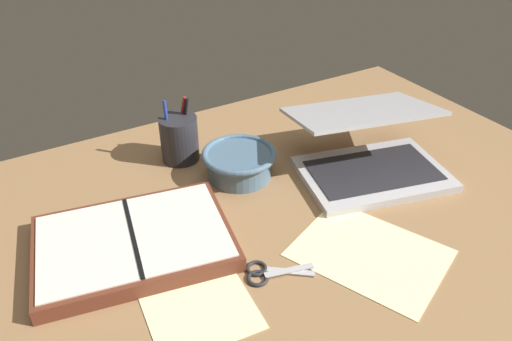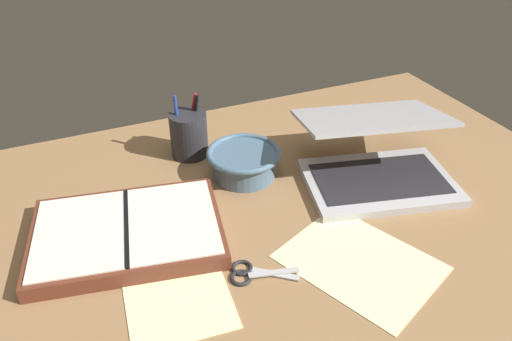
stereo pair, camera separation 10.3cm
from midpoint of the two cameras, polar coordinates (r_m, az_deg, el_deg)
The scene contains 8 objects.
desk_top at distance 104.53cm, azimuth 0.72°, elevation -4.96°, with size 140.00×100.00×2.00cm, color #936D47.
laptop at distance 114.95cm, azimuth 10.27°, elevation 2.06°, with size 38.29×37.02×15.19cm.
bowl at distance 112.16cm, azimuth -4.55°, elevation 0.84°, with size 16.83×16.83×6.54cm.
pen_cup at distance 119.52cm, azimuth -11.22°, elevation 3.55°, with size 8.91×8.91×15.51cm.
planner at distance 97.52cm, azimuth -16.77°, elevation -7.99°, with size 39.56×31.31×3.56cm.
scissors at distance 89.77cm, azimuth -2.37°, elevation -11.75°, with size 12.16×8.80×0.80cm.
paper_sheet_front at distance 95.05cm, azimuth 9.83°, elevation -9.41°, with size 20.42×26.32×0.16cm, color #F4EFB2.
paper_sheet_beside_planner at distance 87.84cm, azimuth -10.62°, elevation -14.02°, with size 17.20×22.90×0.16cm, color #F4EFB2.
Camera 1 is at (-47.00, -67.52, 66.19)cm, focal length 35.00 mm.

